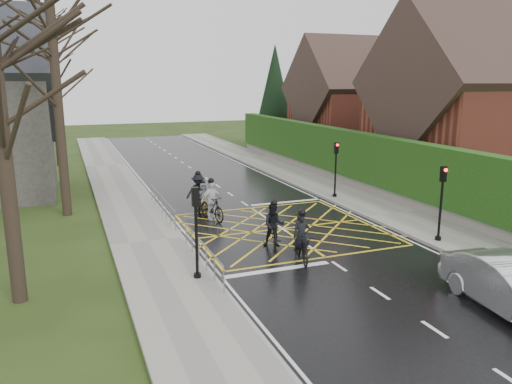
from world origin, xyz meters
TOP-DOWN VIEW (x-y plane):
  - ground at (0.00, 0.00)m, footprint 120.00×120.00m
  - road at (0.00, 0.00)m, footprint 9.00×80.00m
  - sidewalk_right at (6.00, 0.00)m, footprint 3.00×80.00m
  - sidewalk_left at (-6.00, 0.00)m, footprint 3.00×80.00m
  - stone_wall at (7.75, 6.00)m, footprint 0.50×38.00m
  - hedge at (7.75, 6.00)m, footprint 0.90×38.00m
  - house_near at (14.75, 4.00)m, footprint 11.80×9.80m
  - house_far at (14.75, 18.00)m, footprint 9.80×8.80m
  - conifer at (10.75, 26.00)m, footprint 4.60×4.60m
  - tree_near at (-9.00, 6.00)m, footprint 9.24×9.24m
  - tree_mid at (-10.00, 14.00)m, footprint 10.08×10.08m
  - tree_far at (-9.30, 22.00)m, footprint 8.40×8.40m
  - railing_south at (-4.65, -3.50)m, footprint 0.05×5.04m
  - railing_north at (-4.65, 4.00)m, footprint 0.05×6.04m
  - traffic_light_ne at (5.10, 4.20)m, footprint 0.24×0.31m
  - traffic_light_se at (5.10, -4.20)m, footprint 0.24×0.31m
  - traffic_light_sw at (-5.10, -4.50)m, footprint 0.24×0.31m
  - cyclist_rear at (-0.97, -3.94)m, footprint 1.20×2.12m
  - cyclist_back at (-1.30, -2.10)m, footprint 1.23×1.98m
  - cyclist_mid at (-2.65, 4.59)m, footprint 1.35×2.23m
  - cyclist_front at (-2.55, 2.55)m, footprint 1.18×2.13m
  - cyclist_lead at (-2.50, 4.20)m, footprint 0.86×1.76m

SIDE VIEW (x-z plane):
  - ground at x=0.00m, z-range 0.00..0.00m
  - road at x=0.00m, z-range 0.00..0.01m
  - sidewalk_right at x=6.00m, z-range 0.00..0.15m
  - sidewalk_left at x=-6.00m, z-range 0.00..0.15m
  - stone_wall at x=7.75m, z-range 0.00..0.70m
  - cyclist_lead at x=-2.50m, z-range -0.25..1.39m
  - cyclist_rear at x=-0.97m, z-range -0.34..1.61m
  - cyclist_back at x=-1.30m, z-range -0.23..1.69m
  - cyclist_mid at x=-2.65m, z-range -0.28..1.78m
  - cyclist_front at x=-2.55m, z-range -0.27..1.78m
  - railing_south at x=-4.65m, z-range 0.27..1.29m
  - railing_north at x=-4.65m, z-range 0.27..1.30m
  - traffic_light_ne at x=5.10m, z-range 0.06..3.27m
  - traffic_light_se at x=5.10m, z-range 0.06..3.27m
  - traffic_light_sw at x=-5.10m, z-range 0.06..3.27m
  - hedge at x=7.75m, z-range 0.70..3.50m
  - house_far at x=14.75m, z-range -0.79..9.51m
  - house_near at x=14.75m, z-range -0.92..10.38m
  - conifer at x=10.75m, z-range -0.01..9.99m
  - tree_far at x=-9.30m, z-range 1.99..12.39m
  - tree_near at x=-9.00m, z-range 2.19..13.63m
  - tree_mid at x=-10.00m, z-range 2.39..14.87m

